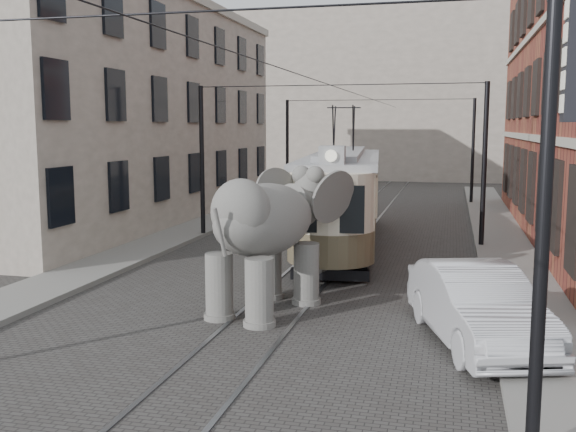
# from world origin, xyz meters

# --- Properties ---
(ground) EXTENTS (120.00, 120.00, 0.00)m
(ground) POSITION_xyz_m (0.00, 0.00, 0.00)
(ground) COLOR #3C3A37
(tram_rails) EXTENTS (1.54, 80.00, 0.02)m
(tram_rails) POSITION_xyz_m (0.00, 0.00, 0.01)
(tram_rails) COLOR slate
(tram_rails) RESTS_ON ground
(sidewalk_right) EXTENTS (2.00, 60.00, 0.15)m
(sidewalk_right) POSITION_xyz_m (6.00, 0.00, 0.07)
(sidewalk_right) COLOR slate
(sidewalk_right) RESTS_ON ground
(sidewalk_left) EXTENTS (2.00, 60.00, 0.15)m
(sidewalk_left) POSITION_xyz_m (-6.50, 0.00, 0.07)
(sidewalk_left) COLOR slate
(sidewalk_left) RESTS_ON ground
(stucco_building) EXTENTS (7.00, 24.00, 10.00)m
(stucco_building) POSITION_xyz_m (-11.00, 10.00, 5.00)
(stucco_building) COLOR gray
(stucco_building) RESTS_ON ground
(distant_block) EXTENTS (28.00, 10.00, 14.00)m
(distant_block) POSITION_xyz_m (0.00, 40.00, 7.00)
(distant_block) COLOR gray
(distant_block) RESTS_ON ground
(catenary) EXTENTS (11.00, 30.20, 6.00)m
(catenary) POSITION_xyz_m (-0.20, 5.00, 3.00)
(catenary) COLOR black
(catenary) RESTS_ON ground
(tram) EXTENTS (4.04, 13.20, 5.15)m
(tram) POSITION_xyz_m (0.14, 5.65, 2.58)
(tram) COLOR beige
(tram) RESTS_ON ground
(elephant) EXTENTS (4.53, 6.24, 3.43)m
(elephant) POSITION_xyz_m (-0.20, -3.81, 1.71)
(elephant) COLOR #5F5C58
(elephant) RESTS_ON ground
(parked_car) EXTENTS (3.12, 5.18, 1.61)m
(parked_car) POSITION_xyz_m (4.66, -5.08, 0.81)
(parked_car) COLOR #BAB9BF
(parked_car) RESTS_ON ground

